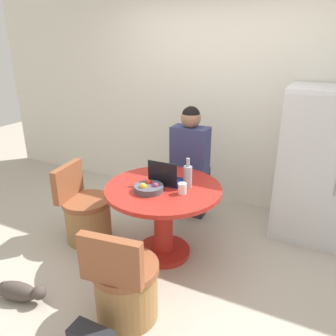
# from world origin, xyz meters

# --- Properties ---
(ground_plane) EXTENTS (12.00, 12.00, 0.00)m
(ground_plane) POSITION_xyz_m (0.00, 0.00, 0.00)
(ground_plane) COLOR #B2A899
(wall_back) EXTENTS (7.00, 0.06, 2.60)m
(wall_back) POSITION_xyz_m (0.00, 1.61, 1.30)
(wall_back) COLOR silver
(wall_back) RESTS_ON ground_plane
(refrigerator) EXTENTS (0.69, 0.71, 1.58)m
(refrigerator) POSITION_xyz_m (1.21, 1.22, 0.79)
(refrigerator) COLOR silver
(refrigerator) RESTS_ON ground_plane
(dining_table) EXTENTS (1.08, 1.08, 0.73)m
(dining_table) POSITION_xyz_m (-0.01, 0.15, 0.51)
(dining_table) COLOR #B2261E
(dining_table) RESTS_ON ground_plane
(chair_near_camera) EXTENTS (0.50, 0.51, 0.81)m
(chair_near_camera) POSITION_xyz_m (0.10, -0.69, 0.27)
(chair_near_camera) COLOR #9E7042
(chair_near_camera) RESTS_ON ground_plane
(chair_left_side) EXTENTS (0.51, 0.50, 0.81)m
(chair_left_side) POSITION_xyz_m (-0.85, 0.03, 0.27)
(chair_left_side) COLOR #9E7042
(chair_left_side) RESTS_ON ground_plane
(person_seated) EXTENTS (0.40, 0.37, 1.35)m
(person_seated) POSITION_xyz_m (-0.05, 0.92, 0.74)
(person_seated) COLOR #2D2D38
(person_seated) RESTS_ON ground_plane
(laptop) EXTENTS (0.29, 0.23, 0.24)m
(laptop) POSITION_xyz_m (-0.02, 0.24, 0.78)
(laptop) COLOR #141947
(laptop) RESTS_ON dining_table
(fruit_bowl) EXTENTS (0.26, 0.26, 0.09)m
(fruit_bowl) POSITION_xyz_m (-0.08, 0.01, 0.76)
(fruit_bowl) COLOR #4C4C56
(fruit_bowl) RESTS_ON dining_table
(coffee_cup) EXTENTS (0.07, 0.07, 0.10)m
(coffee_cup) POSITION_xyz_m (0.21, 0.10, 0.78)
(coffee_cup) COLOR white
(coffee_cup) RESTS_ON dining_table
(bottle) EXTENTS (0.08, 0.08, 0.28)m
(bottle) POSITION_xyz_m (0.19, 0.25, 0.84)
(bottle) COLOR #9999A3
(bottle) RESTS_ON dining_table
(cat) EXTENTS (0.50, 0.22, 0.17)m
(cat) POSITION_xyz_m (-0.77, -0.93, 0.09)
(cat) COLOR #473D38
(cat) RESTS_ON ground_plane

